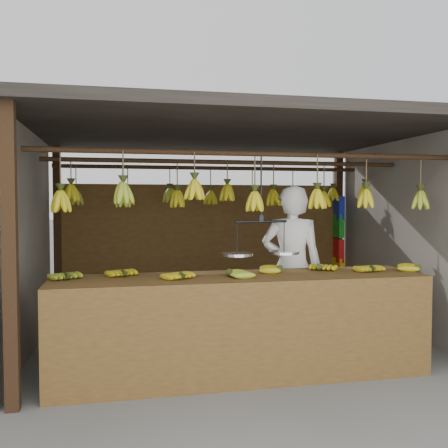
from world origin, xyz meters
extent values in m
plane|color=#5B5B57|center=(0.00, 0.00, 0.00)|extent=(80.00, 80.00, 0.00)
cube|color=black|center=(-2.00, -1.50, 1.15)|extent=(0.10, 0.10, 2.30)
cube|color=black|center=(-2.00, 1.50, 1.15)|extent=(0.10, 0.10, 2.30)
cube|color=black|center=(2.00, 1.50, 1.15)|extent=(0.10, 0.10, 2.30)
cube|color=black|center=(0.00, 0.00, 2.35)|extent=(4.30, 3.30, 0.10)
cylinder|color=black|center=(0.00, -1.00, 2.00)|extent=(4.00, 0.05, 0.05)
cylinder|color=black|center=(0.00, 0.00, 2.00)|extent=(4.00, 0.05, 0.05)
cylinder|color=black|center=(0.00, 1.00, 2.00)|extent=(4.00, 0.05, 0.05)
cube|color=brown|center=(0.00, 1.50, 0.90)|extent=(4.00, 0.06, 1.80)
cube|color=brown|center=(-0.15, -1.10, 0.86)|extent=(3.33, 0.74, 0.08)
cube|color=brown|center=(-0.15, -1.47, 0.45)|extent=(3.33, 0.04, 0.90)
cube|color=black|center=(-1.71, -1.42, 0.41)|extent=(0.07, 0.07, 0.82)
cube|color=black|center=(1.42, -1.42, 0.41)|extent=(0.07, 0.07, 0.82)
cube|color=black|center=(-1.71, -0.78, 0.41)|extent=(0.07, 0.07, 0.82)
cube|color=black|center=(1.42, -0.78, 0.41)|extent=(0.07, 0.07, 0.82)
ellipsoid|color=#92A523|center=(-1.62, -1.07, 0.93)|extent=(0.27, 0.29, 0.06)
ellipsoid|color=gold|center=(-1.16, -0.99, 0.93)|extent=(0.26, 0.29, 0.06)
ellipsoid|color=gold|center=(-0.68, -1.25, 0.93)|extent=(0.27, 0.30, 0.06)
ellipsoid|color=#92A523|center=(-0.26, -1.20, 0.93)|extent=(0.26, 0.21, 0.06)
ellipsoid|color=gold|center=(0.26, -0.98, 0.93)|extent=(0.28, 0.25, 0.06)
ellipsoid|color=gold|center=(0.66, -1.00, 0.93)|extent=(0.29, 0.30, 0.06)
ellipsoid|color=gold|center=(1.11, -1.19, 0.93)|extent=(0.21, 0.26, 0.06)
ellipsoid|color=gold|center=(1.59, -1.15, 0.93)|extent=(0.30, 0.28, 0.06)
ellipsoid|color=gold|center=(-1.69, -1.00, 1.56)|extent=(0.16, 0.16, 0.28)
ellipsoid|color=#92A523|center=(-1.17, -1.05, 1.64)|extent=(0.16, 0.16, 0.28)
ellipsoid|color=gold|center=(-0.55, -1.03, 1.67)|extent=(0.16, 0.16, 0.28)
ellipsoid|color=gold|center=(0.01, -0.99, 1.56)|extent=(0.16, 0.16, 0.28)
ellipsoid|color=gold|center=(0.60, -1.05, 1.59)|extent=(0.16, 0.16, 0.28)
ellipsoid|color=gold|center=(1.14, -0.96, 1.59)|extent=(0.16, 0.16, 0.28)
ellipsoid|color=#92A523|center=(1.70, -1.00, 1.58)|extent=(0.16, 0.16, 0.28)
ellipsoid|color=gold|center=(-1.69, 0.01, 1.65)|extent=(0.16, 0.16, 0.28)
ellipsoid|color=#92A523|center=(-1.16, -0.05, 1.60)|extent=(0.16, 0.16, 0.28)
ellipsoid|color=gold|center=(-0.58, 0.00, 1.59)|extent=(0.16, 0.16, 0.28)
ellipsoid|color=gold|center=(-0.03, -0.02, 1.66)|extent=(0.16, 0.16, 0.28)
ellipsoid|color=gold|center=(0.52, 0.03, 1.61)|extent=(0.16, 0.16, 0.28)
ellipsoid|color=gold|center=(1.12, -0.01, 1.59)|extent=(0.16, 0.16, 0.28)
ellipsoid|color=gold|center=(1.66, 0.04, 1.68)|extent=(0.16, 0.16, 0.28)
ellipsoid|color=#92A523|center=(-1.72, 0.96, 1.61)|extent=(0.16, 0.16, 0.28)
ellipsoid|color=gold|center=(-1.09, 0.96, 1.61)|extent=(0.16, 0.16, 0.28)
ellipsoid|color=#92A523|center=(-0.56, 1.00, 1.64)|extent=(0.16, 0.16, 0.28)
ellipsoid|color=gold|center=(-0.03, 1.00, 1.62)|extent=(0.16, 0.16, 0.28)
ellipsoid|color=#92A523|center=(0.53, 0.98, 1.56)|extent=(0.16, 0.16, 0.28)
ellipsoid|color=gold|center=(1.12, 1.05, 1.61)|extent=(0.16, 0.16, 0.28)
ellipsoid|color=gold|center=(1.69, 1.01, 1.66)|extent=(0.16, 0.16, 0.28)
cylinder|color=black|center=(0.07, -1.00, 1.69)|extent=(0.02, 0.02, 0.62)
cylinder|color=black|center=(0.07, -1.00, 1.38)|extent=(0.52, 0.10, 0.02)
cylinder|color=silver|center=(-0.17, -1.04, 1.08)|extent=(0.28, 0.28, 0.02)
cylinder|color=silver|center=(0.31, -0.96, 1.08)|extent=(0.28, 0.28, 0.02)
imported|color=white|center=(0.56, -0.49, 0.87)|extent=(0.74, 0.62, 1.73)
cube|color=#1426BF|center=(1.94, 1.35, 1.47)|extent=(0.08, 0.26, 0.34)
cube|color=#199926|center=(1.94, 1.35, 1.21)|extent=(0.08, 0.26, 0.34)
cube|color=red|center=(1.94, 1.35, 0.85)|extent=(0.08, 0.26, 0.34)
cube|color=yellow|center=(1.94, 1.35, 0.57)|extent=(0.08, 0.26, 0.34)
camera|label=1|loc=(-1.22, -5.41, 1.56)|focal=40.00mm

